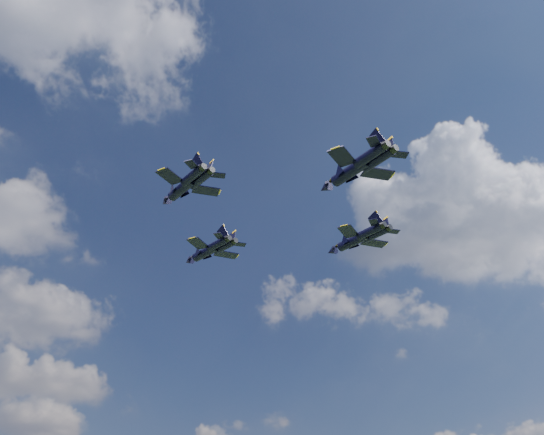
{
  "coord_description": "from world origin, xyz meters",
  "views": [
    {
      "loc": [
        -44.76,
        -84.44,
        3.61
      ],
      "look_at": [
        1.94,
        -4.68,
        56.55
      ],
      "focal_mm": 40.0,
      "sensor_mm": 36.0,
      "label": 1
    }
  ],
  "objects": [
    {
      "name": "jet_right",
      "position": [
        21.63,
        -1.75,
        58.25
      ],
      "size": [
        12.63,
        16.65,
        3.93
      ],
      "rotation": [
        0.0,
        0.0,
        0.18
      ],
      "color": "black"
    },
    {
      "name": "jet_left",
      "position": [
        -16.36,
        -7.19,
        55.15
      ],
      "size": [
        11.23,
        14.63,
        3.47
      ],
      "rotation": [
        0.0,
        0.0,
        0.14
      ],
      "color": "black"
    },
    {
      "name": "jet_lead",
      "position": [
        -1.15,
        17.16,
        58.23
      ],
      "size": [
        12.12,
        16.19,
        3.81
      ],
      "rotation": [
        0.0,
        0.0,
        0.23
      ],
      "color": "black"
    },
    {
      "name": "jet_slot",
      "position": [
        3.88,
        -24.31,
        55.28
      ],
      "size": [
        12.6,
        16.32,
        3.88
      ],
      "rotation": [
        0.0,
        0.0,
        0.12
      ],
      "color": "black"
    }
  ]
}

